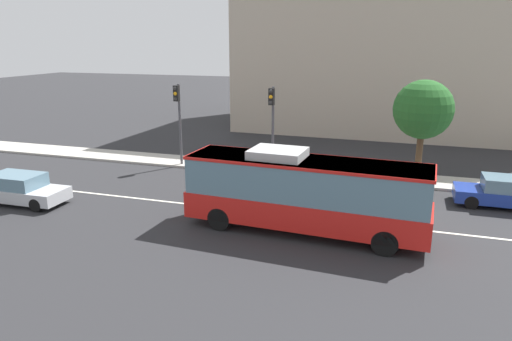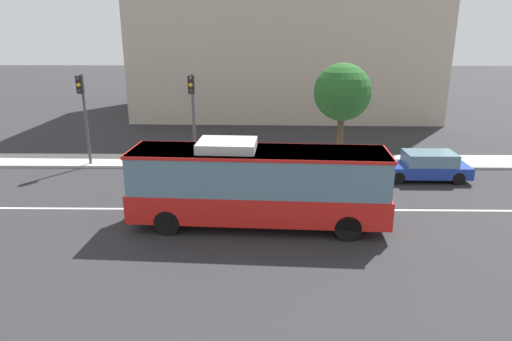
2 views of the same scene
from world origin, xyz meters
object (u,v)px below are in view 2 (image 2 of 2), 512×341
object	(u,v)px
transit_bus	(258,182)
traffic_light_near_corner	(193,104)
traffic_light_mid_block	(83,104)
street_tree_kerbside_centre	(342,93)
sedan_blue	(425,166)

from	to	relation	value
transit_bus	traffic_light_near_corner	bearing A→B (deg)	117.77
traffic_light_mid_block	street_tree_kerbside_centre	world-z (taller)	street_tree_kerbside_centre
transit_bus	sedan_blue	world-z (taller)	transit_bus
transit_bus	traffic_light_mid_block	bearing A→B (deg)	143.79
sedan_blue	traffic_light_near_corner	xyz separation A→B (m)	(-12.31, 2.15, 2.84)
street_tree_kerbside_centre	transit_bus	bearing A→B (deg)	-117.85
traffic_light_mid_block	street_tree_kerbside_centre	size ratio (longest dim) A/B	0.90
transit_bus	traffic_light_near_corner	distance (m)	9.03
traffic_light_near_corner	traffic_light_mid_block	size ratio (longest dim) A/B	1.00
traffic_light_near_corner	street_tree_kerbside_centre	distance (m)	8.34
traffic_light_mid_block	sedan_blue	bearing A→B (deg)	85.72
transit_bus	street_tree_kerbside_centre	bearing A→B (deg)	65.52
sedan_blue	traffic_light_near_corner	world-z (taller)	traffic_light_near_corner
traffic_light_mid_block	street_tree_kerbside_centre	xyz separation A→B (m)	(14.31, 0.77, 0.57)
traffic_light_near_corner	street_tree_kerbside_centre	bearing A→B (deg)	97.96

